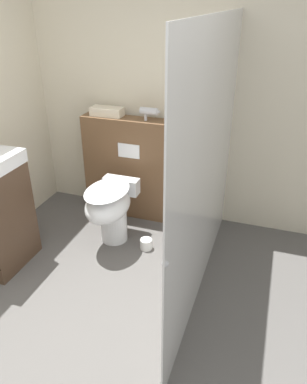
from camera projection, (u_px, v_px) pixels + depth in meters
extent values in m
plane|color=#565451|center=(69.00, 383.00, 2.25)|extent=(12.00, 12.00, 0.00)
cube|color=beige|center=(174.00, 94.00, 3.51)|extent=(8.00, 0.06, 2.50)
cube|color=brown|center=(133.00, 168.00, 3.79)|extent=(1.01, 0.21, 1.04)
cube|color=white|center=(129.00, 151.00, 3.60)|extent=(0.22, 0.01, 0.14)
cube|color=silver|center=(208.00, 172.00, 2.57)|extent=(0.01, 2.07, 1.99)
sphere|color=#B2B2B7|center=(165.00, 264.00, 1.75)|extent=(0.04, 0.04, 0.04)
cylinder|color=white|center=(114.00, 221.00, 3.50)|extent=(0.25, 0.25, 0.40)
ellipsoid|color=white|center=(108.00, 205.00, 3.32)|extent=(0.37, 0.54, 0.27)
ellipsoid|color=white|center=(107.00, 190.00, 3.25)|extent=(0.36, 0.53, 0.02)
cube|color=white|center=(121.00, 185.00, 3.55)|extent=(0.34, 0.12, 0.15)
cylinder|color=#B7B7BC|center=(149.00, 111.00, 3.44)|extent=(0.16, 0.07, 0.07)
cone|color=#B7B7BC|center=(159.00, 112.00, 3.41)|extent=(0.03, 0.06, 0.06)
cylinder|color=#B7B7BC|center=(146.00, 116.00, 3.47)|extent=(0.03, 0.03, 0.09)
cube|color=beige|center=(107.00, 111.00, 3.62)|extent=(0.31, 0.14, 0.08)
cylinder|color=white|center=(146.00, 244.00, 3.43)|extent=(0.11, 0.11, 0.10)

